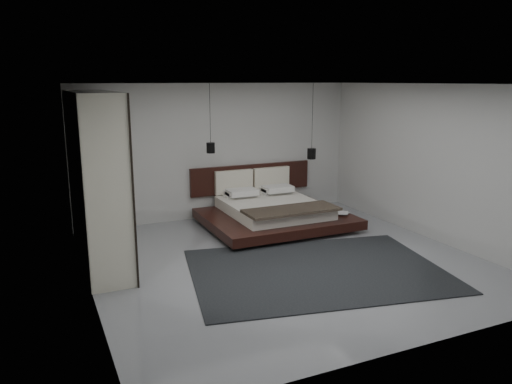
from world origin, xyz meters
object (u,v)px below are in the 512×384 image
lattice_screen (73,170)px  pendant_left (211,148)px  wardrobe (96,179)px  bed (273,211)px  pendant_right (312,153)px  rug (317,270)px

lattice_screen → pendant_left: 2.56m
lattice_screen → wardrobe: 1.24m
bed → wardrobe: bearing=-168.9°
pendant_right → wardrobe: (-4.56, -1.11, 0.02)m
pendant_right → rug: (-1.62, -2.96, -1.32)m
pendant_left → wardrobe: size_ratio=0.48×
lattice_screen → wardrobe: wardrobe is taller
lattice_screen → bed: 3.85m
pendant_left → wardrobe: bearing=-154.3°
rug → pendant_left: bearing=102.4°
wardrobe → rug: (2.94, -1.85, -1.34)m
bed → pendant_left: size_ratio=2.08×
pendant_left → rug: 3.41m
bed → pendant_left: bearing=159.1°
bed → rug: bed is taller
pendant_right → rug: bearing=-118.7°
pendant_left → rug: size_ratio=0.35×
pendant_left → rug: pendant_left is taller
pendant_right → rug: size_ratio=0.42×
bed → rug: 2.59m
bed → pendant_right: 1.60m
pendant_right → rug: pendant_right is taller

